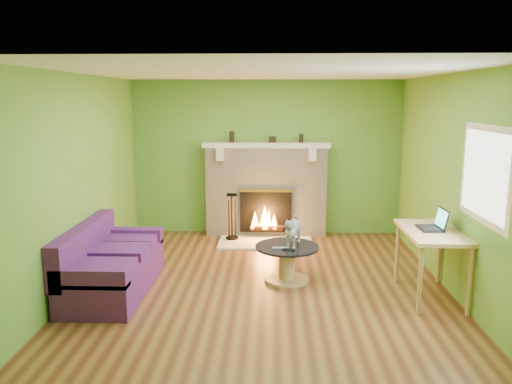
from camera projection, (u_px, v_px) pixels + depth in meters
floor at (263, 285)px, 6.25m from camera, size 5.00×5.00×0.00m
ceiling at (264, 72)px, 5.77m from camera, size 5.00×5.00×0.00m
wall_back at (266, 158)px, 8.47m from camera, size 5.00×0.00×5.00m
wall_front at (258, 242)px, 3.56m from camera, size 5.00×0.00×5.00m
wall_left at (80, 182)px, 6.08m from camera, size 0.00×5.00×5.00m
wall_right at (452, 184)px, 5.94m from camera, size 0.00×5.00×5.00m
window_frame at (485, 175)px, 5.01m from camera, size 0.00×1.20×1.20m
window_pane at (484, 175)px, 5.01m from camera, size 0.00×1.06×1.06m
fireplace at (266, 190)px, 8.38m from camera, size 2.10×0.46×1.58m
hearth at (265, 242)px, 8.02m from camera, size 1.50×0.75×0.03m
mantel at (266, 145)px, 8.22m from camera, size 2.10×0.28×0.08m
sofa at (110, 265)px, 6.03m from camera, size 0.86×1.80×0.81m
coffee_table at (287, 261)px, 6.36m from camera, size 0.81×0.81×0.46m
desk at (432, 239)px, 5.73m from camera, size 0.64×1.10×0.81m
cat at (293, 230)px, 6.33m from camera, size 0.38×0.66×0.39m
remote_silver at (279, 248)px, 6.21m from camera, size 0.17×0.05×0.02m
remote_black at (289, 250)px, 6.14m from camera, size 0.17×0.07×0.02m
laptop at (431, 219)px, 5.74m from camera, size 0.30×0.34×0.25m
fire_tools at (232, 216)px, 8.11m from camera, size 0.20×0.20×0.77m
mantel_vase_left at (232, 137)px, 8.24m from camera, size 0.08×0.08×0.18m
mantel_vase_right at (301, 138)px, 8.21m from camera, size 0.07×0.07×0.14m
mantel_box at (272, 139)px, 8.23m from camera, size 0.12×0.08×0.10m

